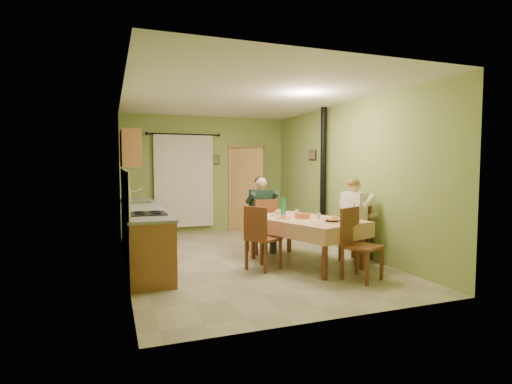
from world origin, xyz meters
name	(u,v)px	position (x,y,z in m)	size (l,w,h in m)	color
floor	(245,257)	(0.00, 0.00, 0.00)	(4.00, 6.00, 0.01)	tan
room_shell	(244,154)	(0.00, 0.00, 1.82)	(4.04, 6.04, 2.82)	#8BA253
kitchen_run	(143,233)	(-1.71, 0.40, 0.48)	(0.64, 3.64, 1.56)	brown
upper_cabinets	(130,149)	(-1.82, 1.70, 1.95)	(0.35, 1.40, 0.70)	brown
curtain	(184,180)	(-0.55, 2.90, 1.26)	(1.70, 0.07, 2.22)	black
doorway	(247,188)	(1.01, 2.86, 1.05)	(0.96, 0.51, 2.15)	black
dining_table	(305,241)	(0.78, -0.78, 0.38)	(1.70, 2.18, 0.76)	tan
tableware	(310,215)	(0.84, -0.85, 0.81)	(1.02, 1.50, 0.33)	white
chair_far	(262,237)	(0.43, 0.27, 0.29)	(0.48, 0.48, 1.01)	brown
chair_near	(361,259)	(1.12, -1.86, 0.29)	(0.61, 0.61, 1.02)	brown
chair_right	(355,244)	(1.67, -0.90, 0.29)	(0.49, 0.49, 0.95)	brown
chair_left	(263,251)	(0.02, -0.84, 0.29)	(0.60, 0.60, 1.00)	brown
man_far	(262,206)	(0.43, 0.29, 0.88)	(0.60, 0.49, 1.39)	#192D23
man_right	(355,210)	(1.66, -0.90, 0.88)	(0.57, 0.64, 1.39)	white
stove_flue	(323,195)	(1.90, 0.60, 1.02)	(0.24, 0.24, 2.80)	black
picture_back	(216,160)	(0.25, 2.97, 1.75)	(0.19, 0.03, 0.23)	black
picture_right	(312,155)	(1.97, 1.20, 1.85)	(0.03, 0.31, 0.21)	brown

